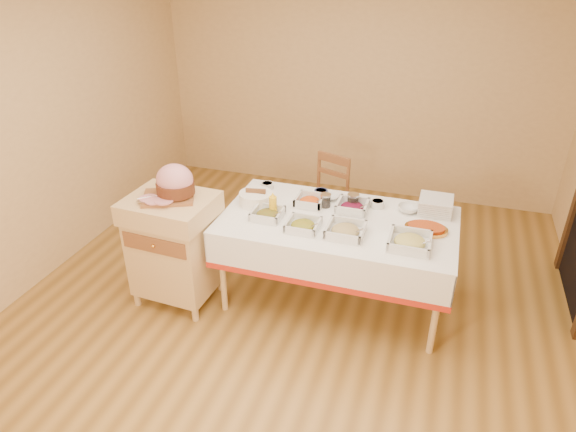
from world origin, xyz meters
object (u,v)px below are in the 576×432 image
at_px(butcher_cart, 174,243).
at_px(bread_basket, 256,198).
at_px(dining_chair, 325,199).
at_px(preserve_jar_right, 353,202).
at_px(ham_on_board, 174,184).
at_px(dining_table, 337,237).
at_px(preserve_jar_left, 326,201).
at_px(plate_stack, 436,205).
at_px(brass_platter, 426,229).
at_px(mustard_bottle, 273,205).

bearing_deg(butcher_cart, bread_basket, 39.14).
distance_m(dining_chair, preserve_jar_right, 0.88).
relative_size(dining_chair, ham_on_board, 2.13).
bearing_deg(dining_table, butcher_cart, -162.79).
xyz_separation_m(preserve_jar_left, bread_basket, (-0.56, -0.12, 0.00)).
relative_size(butcher_cart, preserve_jar_left, 8.35).
relative_size(dining_table, plate_stack, 7.05).
xyz_separation_m(dining_table, plate_stack, (0.71, 0.35, 0.22)).
bearing_deg(dining_chair, ham_on_board, -124.66).
xyz_separation_m(preserve_jar_right, plate_stack, (0.64, 0.13, 0.01)).
relative_size(preserve_jar_right, bread_basket, 0.45).
relative_size(preserve_jar_right, brass_platter, 0.39).
bearing_deg(brass_platter, dining_table, -177.65).
relative_size(dining_table, ham_on_board, 4.47).
distance_m(dining_table, ham_on_board, 1.34).
relative_size(butcher_cart, dining_chair, 1.07).
distance_m(dining_table, bread_basket, 0.74).
height_order(dining_chair, ham_on_board, ham_on_board).
xyz_separation_m(mustard_bottle, bread_basket, (-0.19, 0.13, -0.03)).
distance_m(dining_table, preserve_jar_right, 0.32).
height_order(ham_on_board, mustard_bottle, ham_on_board).
height_order(preserve_jar_right, bread_basket, preserve_jar_right).
relative_size(preserve_jar_right, plate_stack, 0.48).
bearing_deg(dining_chair, preserve_jar_left, -76.50).
relative_size(dining_table, bread_basket, 6.58).
bearing_deg(butcher_cart, brass_platter, 12.20).
bearing_deg(ham_on_board, preserve_jar_left, 26.77).
bearing_deg(preserve_jar_left, mustard_bottle, -144.78).
bearing_deg(mustard_bottle, dining_chair, 79.47).
bearing_deg(dining_table, preserve_jar_right, 72.76).
bearing_deg(dining_table, plate_stack, 26.17).
xyz_separation_m(dining_chair, brass_platter, (0.99, -0.89, 0.33)).
distance_m(dining_table, mustard_bottle, 0.57).
distance_m(plate_stack, brass_platter, 0.33).
xyz_separation_m(dining_chair, bread_basket, (-0.38, -0.87, 0.36)).
bearing_deg(brass_platter, bread_basket, 178.84).
height_order(dining_chair, bread_basket, bread_basket).
relative_size(ham_on_board, mustard_bottle, 2.13).
relative_size(butcher_cart, plate_stack, 3.62).
xyz_separation_m(dining_table, preserve_jar_right, (0.07, 0.22, 0.22)).
xyz_separation_m(dining_chair, plate_stack, (1.04, -0.57, 0.37)).
relative_size(preserve_jar_left, preserve_jar_right, 0.90).
relative_size(plate_stack, brass_platter, 0.81).
distance_m(butcher_cart, dining_chair, 1.60).
xyz_separation_m(mustard_bottle, plate_stack, (1.22, 0.42, -0.02)).
height_order(dining_chair, preserve_jar_left, preserve_jar_left).
xyz_separation_m(butcher_cart, bread_basket, (0.54, 0.44, 0.28)).
xyz_separation_m(preserve_jar_left, brass_platter, (0.82, -0.15, -0.03)).
height_order(dining_table, ham_on_board, ham_on_board).
distance_m(dining_table, dining_chair, 0.99).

